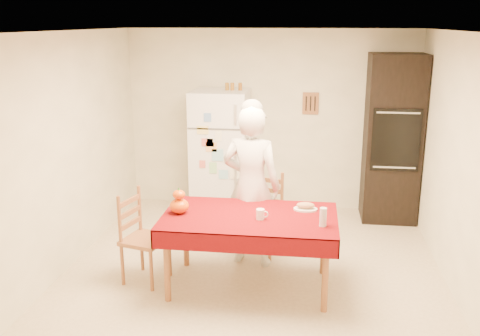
% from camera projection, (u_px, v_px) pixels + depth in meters
% --- Properties ---
extents(floor, '(4.50, 4.50, 0.00)m').
position_uv_depth(floor, '(252.00, 274.00, 5.66)').
color(floor, tan).
rests_on(floor, ground).
extents(room_shell, '(4.02, 4.52, 2.51)m').
position_uv_depth(room_shell, '(253.00, 124.00, 5.23)').
color(room_shell, white).
rests_on(room_shell, ground).
extents(refrigerator, '(0.75, 0.74, 1.70)m').
position_uv_depth(refrigerator, '(220.00, 153.00, 7.31)').
color(refrigerator, white).
rests_on(refrigerator, floor).
extents(oven_cabinet, '(0.70, 0.62, 2.20)m').
position_uv_depth(oven_cabinet, '(392.00, 139.00, 7.00)').
color(oven_cabinet, black).
rests_on(oven_cabinet, floor).
extents(dining_table, '(1.70, 1.00, 0.76)m').
position_uv_depth(dining_table, '(250.00, 222.00, 5.23)').
color(dining_table, brown).
rests_on(dining_table, floor).
extents(chair_far, '(0.52, 0.51, 0.95)m').
position_uv_depth(chair_far, '(264.00, 210.00, 6.09)').
color(chair_far, brown).
rests_on(chair_far, floor).
extents(chair_left, '(0.49, 0.51, 0.95)m').
position_uv_depth(chair_left, '(140.00, 233.00, 5.43)').
color(chair_left, brown).
rests_on(chair_left, floor).
extents(seated_woman, '(0.71, 0.54, 1.76)m').
position_uv_depth(seated_woman, '(251.00, 186.00, 5.73)').
color(seated_woman, silver).
rests_on(seated_woman, floor).
extents(coffee_mug, '(0.08, 0.08, 0.10)m').
position_uv_depth(coffee_mug, '(260.00, 214.00, 5.10)').
color(coffee_mug, white).
rests_on(coffee_mug, dining_table).
extents(pumpkin_lower, '(0.19, 0.19, 0.14)m').
position_uv_depth(pumpkin_lower, '(179.00, 206.00, 5.26)').
color(pumpkin_lower, '#DA4A05').
rests_on(pumpkin_lower, dining_table).
extents(pumpkin_upper, '(0.12, 0.12, 0.09)m').
position_uv_depth(pumpkin_upper, '(179.00, 195.00, 5.23)').
color(pumpkin_upper, '#E34805').
rests_on(pumpkin_upper, pumpkin_lower).
extents(wine_glass, '(0.07, 0.07, 0.18)m').
position_uv_depth(wine_glass, '(323.00, 217.00, 4.92)').
color(wine_glass, silver).
rests_on(wine_glass, dining_table).
extents(bread_plate, '(0.24, 0.24, 0.02)m').
position_uv_depth(bread_plate, '(305.00, 209.00, 5.36)').
color(bread_plate, white).
rests_on(bread_plate, dining_table).
extents(bread_loaf, '(0.18, 0.10, 0.06)m').
position_uv_depth(bread_loaf, '(306.00, 205.00, 5.35)').
color(bread_loaf, '#A27B4F').
rests_on(bread_loaf, bread_plate).
extents(spice_jar_left, '(0.05, 0.05, 0.10)m').
position_uv_depth(spice_jar_left, '(227.00, 86.00, 7.11)').
color(spice_jar_left, brown).
rests_on(spice_jar_left, refrigerator).
extents(spice_jar_mid, '(0.05, 0.05, 0.10)m').
position_uv_depth(spice_jar_mid, '(232.00, 87.00, 7.10)').
color(spice_jar_mid, '#995E1B').
rests_on(spice_jar_mid, refrigerator).
extents(spice_jar_right, '(0.05, 0.05, 0.10)m').
position_uv_depth(spice_jar_right, '(240.00, 87.00, 7.09)').
color(spice_jar_right, brown).
rests_on(spice_jar_right, refrigerator).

